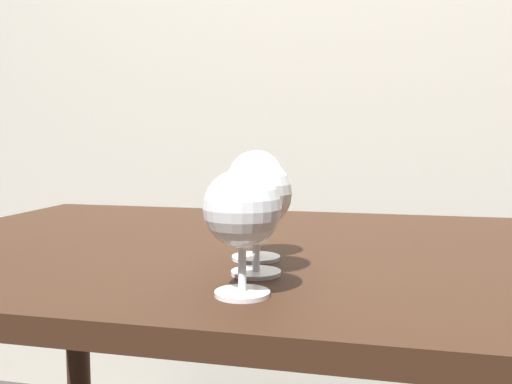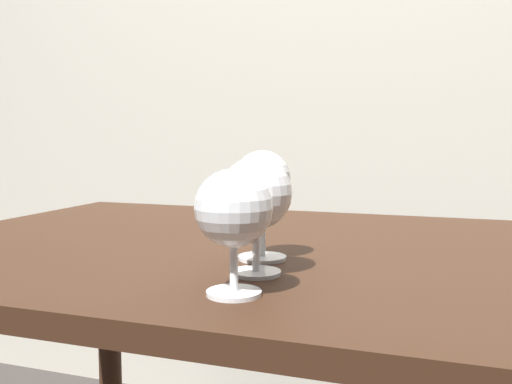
% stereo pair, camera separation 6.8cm
% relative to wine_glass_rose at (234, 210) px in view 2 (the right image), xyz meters
% --- Properties ---
extents(back_wall, '(5.00, 0.08, 2.60)m').
position_rel_wine_glass_rose_xyz_m(back_wall, '(-0.01, 1.25, 0.44)').
color(back_wall, beige).
rests_on(back_wall, ground_plane).
extents(dining_table, '(1.26, 0.80, 0.76)m').
position_rel_wine_glass_rose_xyz_m(dining_table, '(-0.01, 0.28, -0.20)').
color(dining_table, '#382114').
rests_on(dining_table, ground_plane).
extents(wine_glass_rose, '(0.08, 0.08, 0.14)m').
position_rel_wine_glass_rose_xyz_m(wine_glass_rose, '(0.00, 0.00, 0.00)').
color(wine_glass_rose, white).
rests_on(wine_glass_rose, dining_table).
extents(wine_glass_white, '(0.09, 0.09, 0.15)m').
position_rel_wine_glass_rose_xyz_m(wine_glass_white, '(-0.01, 0.09, 0.01)').
color(wine_glass_white, white).
rests_on(wine_glass_white, dining_table).
extents(wine_glass_amber, '(0.08, 0.08, 0.15)m').
position_rel_wine_glass_rose_xyz_m(wine_glass_amber, '(-0.03, 0.18, 0.01)').
color(wine_glass_amber, white).
rests_on(wine_glass_amber, dining_table).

